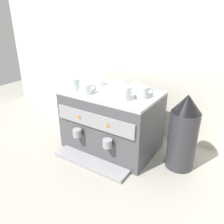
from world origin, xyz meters
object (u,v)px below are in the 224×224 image
object	(u,v)px
ceramic_cup_0	(143,92)
coffee_grinder	(183,133)
ceramic_cup_2	(86,89)
ceramic_cup_1	(125,93)
ceramic_bowl_1	(97,82)
milk_pitcher	(69,123)
ceramic_bowl_0	(118,84)
ceramic_cup_4	(74,84)
espresso_machine	(112,121)
ceramic_cup_3	(136,88)

from	to	relation	value
ceramic_cup_0	coffee_grinder	xyz separation A→B (m)	(0.26, 0.03, -0.21)
ceramic_cup_2	coffee_grinder	size ratio (longest dim) A/B	0.22
ceramic_cup_1	coffee_grinder	bearing A→B (deg)	20.03
ceramic_bowl_1	milk_pitcher	size ratio (longest dim) A/B	0.82
ceramic_cup_1	ceramic_cup_0	bearing A→B (deg)	52.01
ceramic_cup_1	ceramic_bowl_0	bearing A→B (deg)	131.13
ceramic_bowl_1	coffee_grinder	distance (m)	0.66
ceramic_cup_4	ceramic_bowl_1	size ratio (longest dim) A/B	1.12
espresso_machine	ceramic_cup_2	distance (m)	0.29
espresso_machine	milk_pitcher	distance (m)	0.43
espresso_machine	ceramic_cup_4	xyz separation A→B (m)	(-0.22, -0.11, 0.25)
ceramic_cup_3	ceramic_bowl_0	distance (m)	0.17
ceramic_cup_2	ceramic_bowl_1	bearing A→B (deg)	106.74
ceramic_bowl_1	ceramic_cup_0	bearing A→B (deg)	-9.98
ceramic_cup_0	ceramic_bowl_1	xyz separation A→B (m)	(-0.38, 0.07, -0.01)
espresso_machine	ceramic_cup_1	bearing A→B (deg)	-28.66
ceramic_cup_0	ceramic_bowl_0	xyz separation A→B (m)	(-0.23, 0.10, -0.02)
ceramic_cup_2	ceramic_bowl_1	world-z (taller)	ceramic_cup_2
ceramic_cup_1	ceramic_cup_3	world-z (taller)	ceramic_cup_1
ceramic_cup_2	ceramic_bowl_1	size ratio (longest dim) A/B	0.95
ceramic_cup_0	ceramic_cup_4	xyz separation A→B (m)	(-0.43, -0.12, 0.01)
ceramic_cup_0	milk_pitcher	bearing A→B (deg)	179.49
ceramic_bowl_0	espresso_machine	bearing A→B (deg)	-78.47
ceramic_cup_3	ceramic_cup_4	distance (m)	0.39
espresso_machine	ceramic_bowl_1	xyz separation A→B (m)	(-0.17, 0.08, 0.22)
espresso_machine	milk_pitcher	bearing A→B (deg)	178.01
ceramic_cup_0	ceramic_bowl_1	world-z (taller)	ceramic_cup_0
ceramic_cup_3	ceramic_cup_0	bearing A→B (deg)	-34.05
ceramic_cup_1	milk_pitcher	xyz separation A→B (m)	(-0.55, 0.09, -0.38)
ceramic_cup_2	coffee_grinder	distance (m)	0.63
espresso_machine	ceramic_bowl_0	xyz separation A→B (m)	(-0.02, 0.11, 0.22)
ceramic_cup_0	coffee_grinder	size ratio (longest dim) A/B	0.22
ceramic_cup_0	ceramic_cup_3	xyz separation A→B (m)	(-0.07, 0.05, -0.00)
ceramic_cup_2	coffee_grinder	xyz separation A→B (m)	(0.57, 0.16, -0.21)
ceramic_bowl_0	coffee_grinder	size ratio (longest dim) A/B	0.22
ceramic_bowl_1	ceramic_bowl_0	bearing A→B (deg)	14.50
ceramic_bowl_0	ceramic_cup_2	bearing A→B (deg)	-109.76
ceramic_cup_4	coffee_grinder	size ratio (longest dim) A/B	0.26
ceramic_bowl_0	ceramic_cup_4	bearing A→B (deg)	-130.93
ceramic_cup_0	ceramic_cup_3	world-z (taller)	same
ceramic_cup_4	ceramic_bowl_0	bearing A→B (deg)	49.07
ceramic_bowl_0	milk_pitcher	xyz separation A→B (m)	(-0.39, -0.10, -0.36)
ceramic_bowl_0	coffee_grinder	xyz separation A→B (m)	(0.49, -0.07, -0.19)
coffee_grinder	milk_pitcher	size ratio (longest dim) A/B	3.49
ceramic_cup_2	ceramic_cup_4	xyz separation A→B (m)	(-0.11, 0.01, 0.01)
ceramic_cup_3	coffee_grinder	world-z (taller)	ceramic_cup_3
espresso_machine	ceramic_cup_3	xyz separation A→B (m)	(0.14, 0.06, 0.24)
ceramic_cup_3	ceramic_bowl_1	size ratio (longest dim) A/B	0.88
espresso_machine	ceramic_cup_2	xyz separation A→B (m)	(-0.11, -0.12, 0.24)
ceramic_cup_0	ceramic_cup_2	distance (m)	0.34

